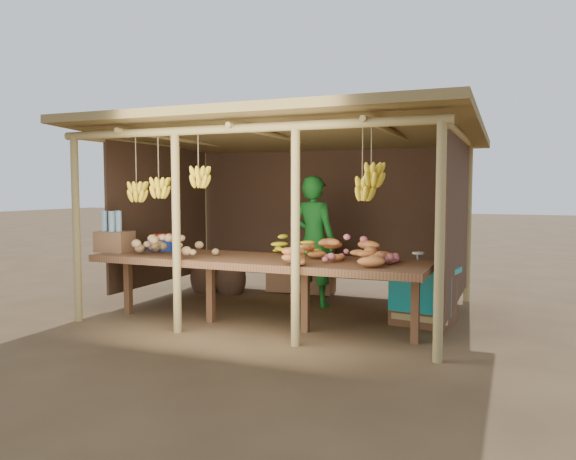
% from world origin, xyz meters
% --- Properties ---
extents(ground, '(60.00, 60.00, 0.00)m').
position_xyz_m(ground, '(0.00, 0.00, 0.00)').
color(ground, brown).
rests_on(ground, ground).
extents(stall_structure, '(4.70, 3.50, 2.43)m').
position_xyz_m(stall_structure, '(0.02, -0.10, 1.91)').
color(stall_structure, tan).
rests_on(stall_structure, ground).
extents(counter, '(3.90, 1.05, 0.80)m').
position_xyz_m(counter, '(0.00, -0.95, 0.74)').
color(counter, brown).
rests_on(counter, ground).
extents(potato_heap, '(0.97, 0.60, 0.36)m').
position_xyz_m(potato_heap, '(-1.00, -1.15, 0.98)').
color(potato_heap, '#A38054').
rests_on(potato_heap, counter).
extents(sweet_potato_heap, '(1.20, 0.81, 0.36)m').
position_xyz_m(sweet_potato_heap, '(0.98, -1.05, 0.98)').
color(sweet_potato_heap, '#BC6930').
rests_on(sweet_potato_heap, counter).
extents(onion_heap, '(0.91, 0.61, 0.36)m').
position_xyz_m(onion_heap, '(1.18, -0.95, 0.98)').
color(onion_heap, '#C45F68').
rests_on(onion_heap, counter).
extents(banana_pile, '(0.63, 0.51, 0.34)m').
position_xyz_m(banana_pile, '(0.29, -0.55, 0.97)').
color(banana_pile, '#FFF628').
rests_on(banana_pile, counter).
extents(tomato_basin, '(0.41, 0.41, 0.21)m').
position_xyz_m(tomato_basin, '(-1.43, -0.69, 0.89)').
color(tomato_basin, navy).
rests_on(tomato_basin, counter).
extents(bottle_box, '(0.43, 0.35, 0.51)m').
position_xyz_m(bottle_box, '(-1.90, -1.07, 1.00)').
color(bottle_box, brown).
rests_on(bottle_box, counter).
extents(vendor, '(0.72, 0.55, 1.76)m').
position_xyz_m(vendor, '(0.21, 0.41, 0.88)').
color(vendor, '#17681F').
rests_on(vendor, ground).
extents(tarp_crate, '(0.81, 0.73, 0.86)m').
position_xyz_m(tarp_crate, '(1.74, -0.07, 0.35)').
color(tarp_crate, brown).
rests_on(tarp_crate, ground).
extents(carton_stack, '(1.09, 0.46, 0.78)m').
position_xyz_m(carton_stack, '(-0.20, 1.20, 0.35)').
color(carton_stack, brown).
rests_on(carton_stack, ground).
extents(burlap_sacks, '(0.90, 0.47, 0.64)m').
position_xyz_m(burlap_sacks, '(-1.45, 0.72, 0.28)').
color(burlap_sacks, '#4C3323').
rests_on(burlap_sacks, ground).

